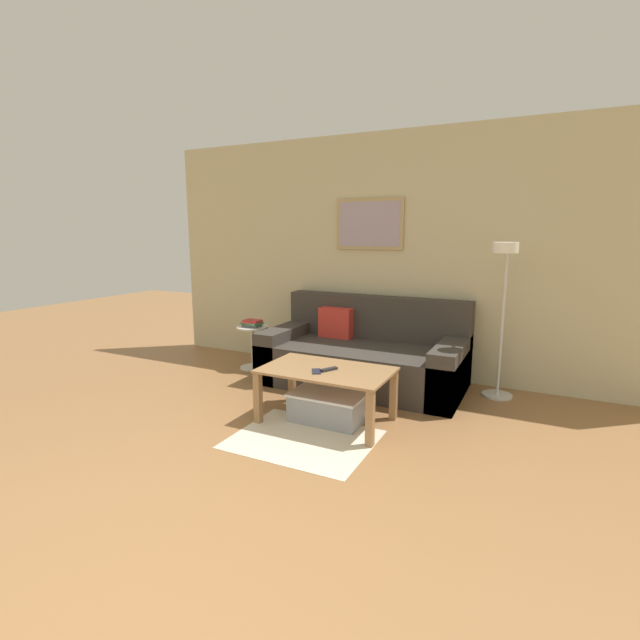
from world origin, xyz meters
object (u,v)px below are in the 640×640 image
at_px(side_table, 253,343).
at_px(storage_bin, 329,406).
at_px(couch, 364,356).
at_px(cell_phone, 316,371).
at_px(remote_control, 329,369).
at_px(floor_lamp, 503,296).
at_px(coffee_table, 326,378).
at_px(book_stack, 252,323).

bearing_deg(side_table, storage_bin, -34.42).
xyz_separation_m(couch, cell_phone, (0.04, -1.16, 0.16)).
xyz_separation_m(couch, remote_control, (0.11, -1.08, 0.17)).
relative_size(floor_lamp, cell_phone, 10.32).
xyz_separation_m(couch, coffee_table, (0.08, -1.05, 0.09)).
bearing_deg(cell_phone, book_stack, 111.86).
height_order(couch, coffee_table, couch).
bearing_deg(coffee_table, couch, 94.18).
distance_m(storage_bin, floor_lamp, 1.81).
xyz_separation_m(coffee_table, book_stack, (-1.39, 0.97, 0.16)).
bearing_deg(storage_bin, floor_lamp, 41.90).
height_order(couch, cell_phone, couch).
bearing_deg(storage_bin, remote_control, -63.60).
relative_size(coffee_table, remote_control, 6.92).
relative_size(couch, side_table, 4.10).
bearing_deg(remote_control, cell_phone, -106.18).
xyz_separation_m(couch, storage_bin, (0.09, -1.02, -0.16)).
bearing_deg(remote_control, floor_lamp, 72.36).
height_order(floor_lamp, book_stack, floor_lamp).
bearing_deg(floor_lamp, cell_phone, -135.83).
bearing_deg(book_stack, remote_control, -35.13).
bearing_deg(cell_phone, storage_bin, 41.44).
distance_m(coffee_table, book_stack, 1.70).
height_order(coffee_table, remote_control, remote_control).
xyz_separation_m(storage_bin, cell_phone, (-0.05, -0.13, 0.33)).
bearing_deg(remote_control, coffee_table, 168.08).
bearing_deg(floor_lamp, remote_control, -135.92).
height_order(coffee_table, side_table, side_table).
relative_size(couch, book_stack, 8.79).
height_order(coffee_table, cell_phone, cell_phone).
xyz_separation_m(coffee_table, storage_bin, (0.01, 0.03, -0.25)).
xyz_separation_m(floor_lamp, book_stack, (-2.59, -0.12, -0.45)).
relative_size(side_table, remote_control, 3.23).
xyz_separation_m(coffee_table, side_table, (-1.40, 0.99, -0.08)).
bearing_deg(couch, side_table, -177.51).
bearing_deg(coffee_table, floor_lamp, 42.37).
distance_m(side_table, cell_phone, 1.76).
distance_m(side_table, remote_control, 1.77).
bearing_deg(coffee_table, book_stack, 145.02).
height_order(floor_lamp, cell_phone, floor_lamp).
relative_size(couch, floor_lamp, 1.37).
bearing_deg(remote_control, side_table, 172.86).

